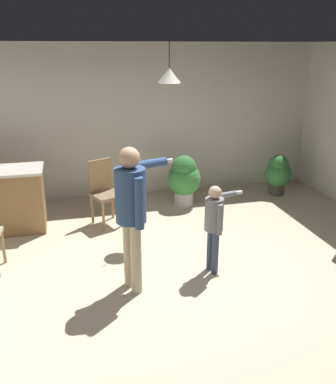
# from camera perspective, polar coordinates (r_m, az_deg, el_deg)

# --- Properties ---
(ground) EXTENTS (7.68, 7.68, 0.00)m
(ground) POSITION_cam_1_polar(r_m,az_deg,el_deg) (5.07, 4.58, -11.60)
(ground) COLOR beige
(wall_back) EXTENTS (6.40, 0.10, 2.70)m
(wall_back) POSITION_cam_1_polar(r_m,az_deg,el_deg) (7.54, -2.88, 9.88)
(wall_back) COLOR silver
(wall_back) RESTS_ON ground
(kitchen_counter) EXTENTS (1.26, 0.66, 0.95)m
(kitchen_counter) POSITION_cam_1_polar(r_m,az_deg,el_deg) (6.51, -22.15, -1.11)
(kitchen_counter) COLOR olive
(kitchen_counter) RESTS_ON ground
(person_adult) EXTENTS (0.73, 0.64, 1.66)m
(person_adult) POSITION_cam_1_polar(r_m,az_deg,el_deg) (4.39, -5.05, -1.72)
(person_adult) COLOR tan
(person_adult) RESTS_ON ground
(person_child) EXTENTS (0.55, 0.39, 1.11)m
(person_child) POSITION_cam_1_polar(r_m,az_deg,el_deg) (4.88, 6.51, -3.83)
(person_child) COLOR #384260
(person_child) RESTS_ON ground
(dining_chair_by_counter) EXTENTS (0.55, 0.55, 1.00)m
(dining_chair_by_counter) POSITION_cam_1_polar(r_m,az_deg,el_deg) (6.36, -8.79, 0.32)
(dining_chair_by_counter) COLOR #99754C
(dining_chair_by_counter) RESTS_ON ground
(potted_plant_corner) EXTENTS (0.49, 0.49, 0.75)m
(potted_plant_corner) POSITION_cam_1_polar(r_m,az_deg,el_deg) (7.86, 15.06, 2.60)
(potted_plant_corner) COLOR #4C4742
(potted_plant_corner) RESTS_ON ground
(potted_plant_by_wall) EXTENTS (0.57, 0.57, 0.88)m
(potted_plant_by_wall) POSITION_cam_1_polar(r_m,az_deg,el_deg) (7.04, 2.24, 1.94)
(potted_plant_by_wall) COLOR #B7B2AD
(potted_plant_by_wall) RESTS_ON ground
(ceiling_light_pendant) EXTENTS (0.32, 0.32, 0.55)m
(ceiling_light_pendant) POSITION_cam_1_polar(r_m,az_deg,el_deg) (5.76, 0.18, 15.93)
(ceiling_light_pendant) COLOR silver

